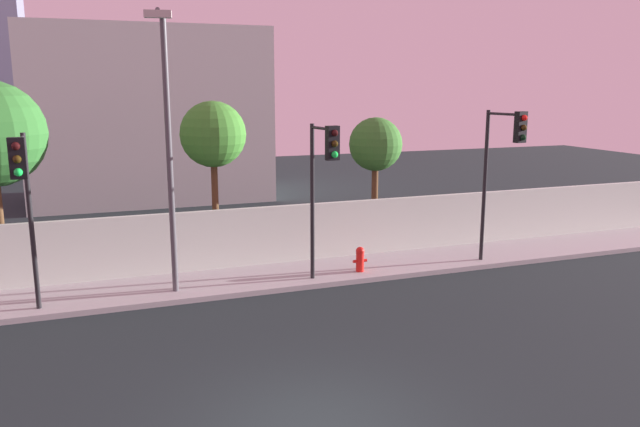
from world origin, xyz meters
name	(u,v)px	position (x,y,z in m)	size (l,w,h in m)	color
sidewalk	(220,283)	(0.00, 8.20, 0.07)	(36.00, 2.40, 0.15)	#A5A5A5
perimeter_wall	(210,240)	(0.00, 9.49, 1.05)	(36.00, 0.18, 1.80)	silver
traffic_light_left	(323,169)	(2.68, 6.93, 3.39)	(0.41, 1.38, 4.43)	black
traffic_light_center	(24,186)	(-4.67, 6.72, 3.36)	(0.34, 1.75, 4.36)	black
traffic_light_right	(503,154)	(8.42, 6.86, 3.61)	(0.47, 1.54, 4.73)	black
street_lamp_curbside	(168,136)	(-1.32, 7.52, 4.35)	(0.68, 1.86, 7.17)	#4C4C51
fire_hydrant	(360,258)	(4.14, 7.69, 0.55)	(0.44, 0.26, 0.75)	red
roadside_tree_midright	(213,135)	(0.46, 10.94, 4.07)	(2.09, 2.09, 5.15)	brown
roadside_tree_rightmost	(376,146)	(6.12, 10.94, 3.57)	(1.86, 1.86, 4.55)	brown
low_building_distant	(149,115)	(-0.40, 23.49, 4.19)	(11.28, 6.00, 8.37)	#A8A8A8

